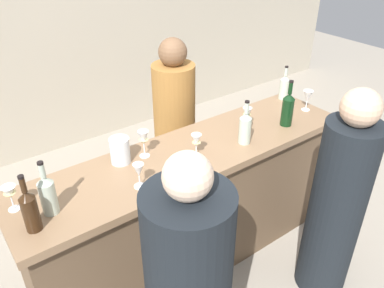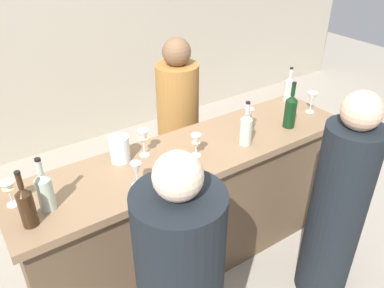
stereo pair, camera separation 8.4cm
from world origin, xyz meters
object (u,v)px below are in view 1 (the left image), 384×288
(wine_glass_far_right, at_px, (144,139))
(wine_bottle_second_left_clear_pale, at_px, (48,194))
(wine_glass_near_right, at_px, (308,97))
(wine_bottle_rightmost_clear_pale, at_px, (284,87))
(water_pitcher, at_px, (120,150))
(person_center_guest, at_px, (337,206))
(wine_glass_far_center, at_px, (10,194))
(wine_bottle_leftmost_amber_brown, at_px, (30,210))
(wine_glass_near_left, at_px, (139,171))
(wine_bottle_second_right_dark_green, at_px, (288,109))
(wine_bottle_center_clear_pale, at_px, (245,127))
(person_right_guest, at_px, (175,135))
(wine_glass_far_left, at_px, (247,115))
(wine_glass_near_center, at_px, (196,141))

(wine_glass_far_right, bearing_deg, wine_bottle_second_left_clear_pale, -165.02)
(wine_glass_near_right, bearing_deg, wine_bottle_second_left_clear_pale, -179.81)
(wine_bottle_rightmost_clear_pale, relative_size, water_pitcher, 1.69)
(wine_bottle_second_left_clear_pale, height_order, person_center_guest, person_center_guest)
(wine_glass_near_right, height_order, wine_glass_far_center, wine_glass_near_right)
(wine_bottle_leftmost_amber_brown, xyz_separation_m, wine_glass_far_center, (-0.04, 0.20, -0.02))
(wine_bottle_second_left_clear_pale, height_order, wine_bottle_rightmost_clear_pale, wine_bottle_second_left_clear_pale)
(wine_glass_far_center, relative_size, water_pitcher, 0.89)
(wine_glass_far_center, bearing_deg, wine_glass_near_left, -19.21)
(wine_bottle_second_right_dark_green, bearing_deg, wine_bottle_leftmost_amber_brown, -179.78)
(person_center_guest, bearing_deg, wine_glass_near_left, 54.12)
(wine_glass_far_center, bearing_deg, wine_glass_near_right, -3.41)
(wine_glass_far_right, bearing_deg, person_center_guest, -43.10)
(wine_glass_near_left, xyz_separation_m, wine_glass_far_right, (0.18, 0.25, 0.02))
(wine_bottle_center_clear_pale, bearing_deg, wine_glass_near_right, 6.35)
(person_right_guest, bearing_deg, wine_glass_far_center, -90.46)
(wine_glass_near_left, bearing_deg, wine_glass_far_left, 8.63)
(wine_glass_near_left, xyz_separation_m, wine_glass_far_left, (0.93, 0.14, 0.01))
(wine_bottle_second_right_dark_green, bearing_deg, wine_glass_near_right, 13.36)
(wine_glass_near_center, bearing_deg, wine_glass_far_left, 8.33)
(wine_bottle_second_right_dark_green, distance_m, person_center_guest, 0.73)
(wine_glass_far_right, bearing_deg, wine_bottle_leftmost_amber_brown, -161.95)
(wine_bottle_second_right_dark_green, relative_size, wine_bottle_rightmost_clear_pale, 1.22)
(wine_bottle_leftmost_amber_brown, height_order, person_right_guest, person_right_guest)
(wine_glass_near_right, relative_size, wine_glass_far_left, 0.98)
(wine_glass_near_right, distance_m, wine_glass_far_left, 0.57)
(wine_bottle_leftmost_amber_brown, bearing_deg, wine_bottle_center_clear_pale, -0.00)
(wine_bottle_center_clear_pale, distance_m, wine_glass_far_center, 1.41)
(wine_glass_far_center, bearing_deg, wine_glass_far_right, 2.91)
(wine_glass_far_left, relative_size, person_right_guest, 0.11)
(wine_bottle_second_left_clear_pale, height_order, wine_glass_far_left, wine_bottle_second_left_clear_pale)
(wine_glass_far_center, relative_size, wine_glass_far_right, 0.82)
(wine_glass_far_center, bearing_deg, person_right_guest, 22.13)
(wine_bottle_rightmost_clear_pale, bearing_deg, wine_glass_far_right, -176.57)
(wine_bottle_center_clear_pale, height_order, wine_glass_far_left, wine_bottle_center_clear_pale)
(wine_bottle_rightmost_clear_pale, distance_m, person_center_guest, 1.08)
(wine_bottle_second_left_clear_pale, distance_m, wine_bottle_rightmost_clear_pale, 1.99)
(water_pitcher, bearing_deg, wine_glass_far_right, -10.69)
(wine_glass_far_left, bearing_deg, wine_glass_far_right, 171.46)
(wine_bottle_center_clear_pale, height_order, person_right_guest, person_right_guest)
(wine_bottle_second_left_clear_pale, bearing_deg, wine_bottle_center_clear_pale, -3.31)
(wine_glass_near_center, height_order, water_pitcher, water_pitcher)
(wine_glass_far_left, height_order, person_center_guest, person_center_guest)
(wine_bottle_center_clear_pale, height_order, wine_glass_far_right, wine_bottle_center_clear_pale)
(person_center_guest, distance_m, person_right_guest, 1.37)
(person_center_guest, bearing_deg, wine_bottle_second_right_dark_green, -20.08)
(wine_glass_near_center, height_order, person_center_guest, person_center_guest)
(wine_glass_far_right, bearing_deg, wine_glass_near_right, -7.17)
(wine_bottle_leftmost_amber_brown, relative_size, wine_bottle_second_left_clear_pale, 1.03)
(wine_glass_near_center, xyz_separation_m, wine_glass_near_right, (1.05, 0.02, 0.01))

